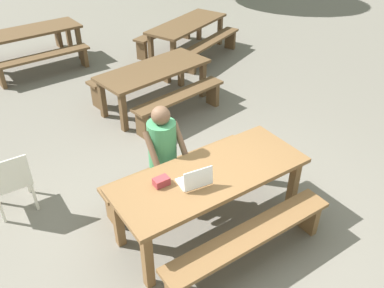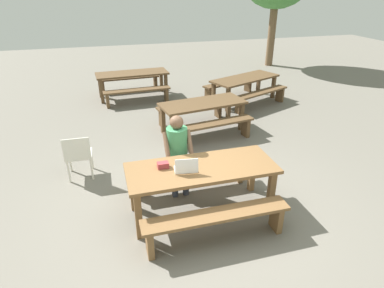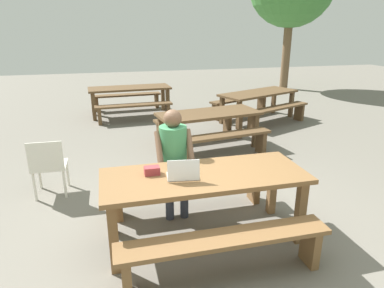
# 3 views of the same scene
# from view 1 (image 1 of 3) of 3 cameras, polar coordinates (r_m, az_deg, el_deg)

# --- Properties ---
(ground_plane) EXTENTS (30.00, 30.00, 0.00)m
(ground_plane) POSITION_cam_1_polar(r_m,az_deg,el_deg) (4.74, 2.46, -11.41)
(ground_plane) COLOR slate
(picnic_table_front) EXTENTS (2.13, 0.84, 0.77)m
(picnic_table_front) POSITION_cam_1_polar(r_m,az_deg,el_deg) (4.29, 2.67, -5.18)
(picnic_table_front) COLOR brown
(picnic_table_front) RESTS_ON ground
(bench_near) EXTENTS (1.96, 0.30, 0.45)m
(bench_near) POSITION_cam_1_polar(r_m,az_deg,el_deg) (4.14, 8.17, -13.46)
(bench_near) COLOR brown
(bench_near) RESTS_ON ground
(bench_far) EXTENTS (1.96, 0.30, 0.45)m
(bench_far) POSITION_cam_1_polar(r_m,az_deg,el_deg) (4.92, -2.04, -3.97)
(bench_far) COLOR brown
(bench_far) RESTS_ON ground
(laptop) EXTENTS (0.34, 0.27, 0.23)m
(laptop) POSITION_cam_1_polar(r_m,az_deg,el_deg) (4.03, 0.46, -5.14)
(laptop) COLOR white
(laptop) RESTS_ON picnic_table_front
(small_pouch) EXTENTS (0.16, 0.10, 0.08)m
(small_pouch) POSITION_cam_1_polar(r_m,az_deg,el_deg) (4.05, -4.38, -5.34)
(small_pouch) COLOR #993338
(small_pouch) RESTS_ON picnic_table_front
(person_seated) EXTENTS (0.44, 0.42, 1.31)m
(person_seated) POSITION_cam_1_polar(r_m,az_deg,el_deg) (4.56, -4.04, -0.81)
(person_seated) COLOR #333847
(person_seated) RESTS_ON ground
(plastic_chair) EXTENTS (0.45, 0.45, 0.82)m
(plastic_chair) POSITION_cam_1_polar(r_m,az_deg,el_deg) (5.07, -24.39, -4.87)
(plastic_chair) COLOR silver
(plastic_chair) RESTS_ON ground
(picnic_table_mid) EXTENTS (2.19, 1.49, 0.70)m
(picnic_table_mid) POSITION_cam_1_polar(r_m,az_deg,el_deg) (8.99, -0.67, 16.29)
(picnic_table_mid) COLOR brown
(picnic_table_mid) RESTS_ON ground
(bench_mid_south) EXTENTS (1.82, 0.98, 0.45)m
(bench_mid_south) POSITION_cam_1_polar(r_m,az_deg,el_deg) (8.76, 2.81, 13.95)
(bench_mid_south) COLOR brown
(bench_mid_south) RESTS_ON ground
(bench_mid_north) EXTENTS (1.82, 0.98, 0.45)m
(bench_mid_north) POSITION_cam_1_polar(r_m,az_deg,el_deg) (9.42, -3.91, 15.39)
(bench_mid_north) COLOR brown
(bench_mid_north) RESTS_ON ground
(picnic_table_rear) EXTENTS (2.10, 0.88, 0.74)m
(picnic_table_rear) POSITION_cam_1_polar(r_m,az_deg,el_deg) (9.04, -22.28, 14.10)
(picnic_table_rear) COLOR brown
(picnic_table_rear) RESTS_ON ground
(bench_rear_south) EXTENTS (1.87, 0.40, 0.43)m
(bench_rear_south) POSITION_cam_1_polar(r_m,az_deg,el_deg) (8.51, -20.38, 11.12)
(bench_rear_south) COLOR brown
(bench_rear_south) RESTS_ON ground
(bench_rear_north) EXTENTS (1.87, 0.40, 0.43)m
(bench_rear_north) POSITION_cam_1_polar(r_m,az_deg,el_deg) (9.77, -23.17, 13.39)
(bench_rear_north) COLOR brown
(bench_rear_north) RESTS_ON ground
(picnic_table_distant) EXTENTS (2.00, 1.07, 0.70)m
(picnic_table_distant) POSITION_cam_1_polar(r_m,az_deg,el_deg) (6.79, -5.43, 9.90)
(picnic_table_distant) COLOR brown
(picnic_table_distant) RESTS_ON ground
(bench_distant_south) EXTENTS (1.74, 0.56, 0.46)m
(bench_distant_south) POSITION_cam_1_polar(r_m,az_deg,el_deg) (6.45, -1.76, 6.16)
(bench_distant_south) COLOR brown
(bench_distant_south) RESTS_ON ground
(bench_distant_north) EXTENTS (1.74, 0.56, 0.46)m
(bench_distant_north) POSITION_cam_1_polar(r_m,az_deg,el_deg) (7.37, -8.46, 9.55)
(bench_distant_north) COLOR brown
(bench_distant_north) RESTS_ON ground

